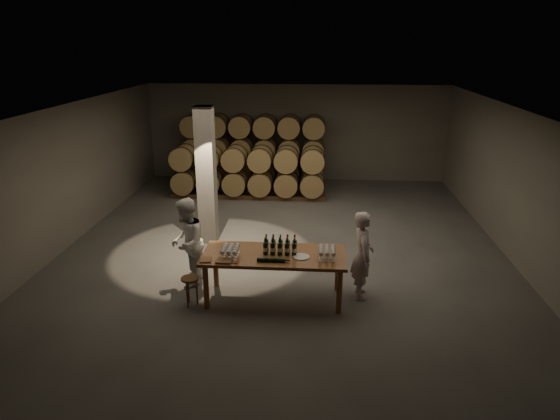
# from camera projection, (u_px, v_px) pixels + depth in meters

# --- Properties ---
(room) EXTENTS (12.00, 12.00, 12.00)m
(room) POSITION_uv_depth(u_px,v_px,m) (206.00, 176.00, 11.48)
(room) COLOR #504D4B
(room) RESTS_ON ground
(tasting_table) EXTENTS (2.60, 1.10, 0.90)m
(tasting_table) POSITION_uv_depth(u_px,v_px,m) (274.00, 259.00, 9.06)
(tasting_table) COLOR brown
(tasting_table) RESTS_ON ground
(barrel_stack_back) EXTENTS (4.70, 0.95, 2.31)m
(barrel_stack_back) POSITION_uv_depth(u_px,v_px,m) (254.00, 149.00, 16.29)
(barrel_stack_back) COLOR brown
(barrel_stack_back) RESTS_ON ground
(barrel_stack_front) EXTENTS (4.70, 0.95, 1.57)m
(barrel_stack_front) POSITION_uv_depth(u_px,v_px,m) (248.00, 170.00, 15.09)
(barrel_stack_front) COLOR brown
(barrel_stack_front) RESTS_ON ground
(bottle_cluster) EXTENTS (0.61, 0.24, 0.34)m
(bottle_cluster) POSITION_uv_depth(u_px,v_px,m) (280.00, 247.00, 9.03)
(bottle_cluster) COLOR black
(bottle_cluster) RESTS_ON tasting_table
(lying_bottles) EXTENTS (0.58, 0.07, 0.07)m
(lying_bottles) POSITION_uv_depth(u_px,v_px,m) (272.00, 260.00, 8.70)
(lying_bottles) COLOR black
(lying_bottles) RESTS_ON tasting_table
(glass_cluster_left) EXTENTS (0.31, 0.42, 0.19)m
(glass_cluster_left) POSITION_uv_depth(u_px,v_px,m) (230.00, 249.00, 8.90)
(glass_cluster_left) COLOR silver
(glass_cluster_left) RESTS_ON tasting_table
(glass_cluster_right) EXTENTS (0.31, 0.42, 0.19)m
(glass_cluster_right) POSITION_uv_depth(u_px,v_px,m) (327.00, 250.00, 8.85)
(glass_cluster_right) COLOR silver
(glass_cluster_right) RESTS_ON tasting_table
(plate) EXTENTS (0.30, 0.30, 0.02)m
(plate) POSITION_uv_depth(u_px,v_px,m) (301.00, 257.00, 8.90)
(plate) COLOR silver
(plate) RESTS_ON tasting_table
(notebook_near) EXTENTS (0.28, 0.22, 0.03)m
(notebook_near) POSITION_uv_depth(u_px,v_px,m) (224.00, 261.00, 8.71)
(notebook_near) COLOR brown
(notebook_near) RESTS_ON tasting_table
(notebook_corner) EXTENTS (0.23, 0.28, 0.02)m
(notebook_corner) POSITION_uv_depth(u_px,v_px,m) (206.00, 260.00, 8.77)
(notebook_corner) COLOR brown
(notebook_corner) RESTS_ON tasting_table
(pen) EXTENTS (0.16, 0.02, 0.01)m
(pen) POSITION_uv_depth(u_px,v_px,m) (234.00, 263.00, 8.65)
(pen) COLOR black
(pen) RESTS_ON tasting_table
(stool) EXTENTS (0.33, 0.33, 0.54)m
(stool) POSITION_uv_depth(u_px,v_px,m) (190.00, 283.00, 8.96)
(stool) COLOR brown
(stool) RESTS_ON ground
(person_man) EXTENTS (0.45, 0.64, 1.67)m
(person_man) POSITION_uv_depth(u_px,v_px,m) (363.00, 255.00, 9.15)
(person_man) COLOR beige
(person_man) RESTS_ON ground
(person_woman) EXTENTS (0.69, 0.88, 1.76)m
(person_woman) POSITION_uv_depth(u_px,v_px,m) (187.00, 243.00, 9.59)
(person_woman) COLOR white
(person_woman) RESTS_ON ground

